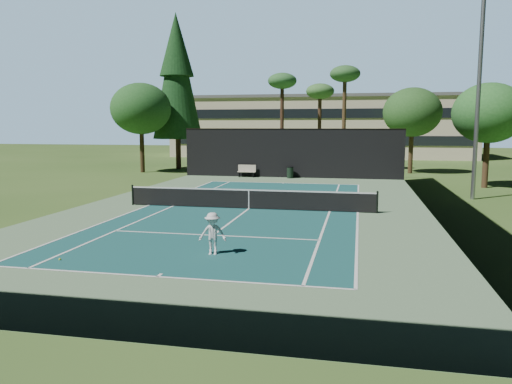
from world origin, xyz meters
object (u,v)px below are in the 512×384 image
tennis_ball_a (60,259)px  tennis_ball_d (211,196)px  player (213,234)px  trash_bin (290,172)px  tennis_net (249,198)px  park_bench (247,171)px  tennis_ball_c (257,203)px  tennis_ball_b (227,200)px

tennis_ball_a → tennis_ball_d: size_ratio=1.34×
player → trash_bin: bearing=84.1°
tennis_net → park_bench: size_ratio=8.60×
park_bench → tennis_ball_d: bearing=-88.0°
tennis_ball_c → tennis_ball_b: bearing=156.2°
tennis_ball_b → tennis_ball_d: (-1.42, 1.55, -0.01)m
tennis_ball_d → trash_bin: bearing=73.9°
tennis_ball_a → park_bench: size_ratio=0.05×
player → tennis_ball_a: bearing=-167.4°
tennis_ball_a → tennis_ball_d: tennis_ball_a is taller
tennis_ball_b → park_bench: (-1.81, 13.03, 0.51)m
tennis_ball_d → trash_bin: trash_bin is taller
tennis_ball_a → tennis_ball_b: bearing=82.0°
tennis_ball_c → trash_bin: (-0.04, 13.70, 0.45)m
tennis_net → tennis_ball_b: (-1.84, 2.63, -0.52)m
tennis_ball_b → tennis_ball_c: 2.07m
tennis_ball_b → park_bench: bearing=97.9°
tennis_ball_b → trash_bin: trash_bin is taller
tennis_ball_b → tennis_ball_a: bearing=-98.0°
tennis_ball_d → park_bench: size_ratio=0.04×
tennis_net → player: bearing=-84.9°
player → tennis_ball_c: 11.00m
player → tennis_ball_b: size_ratio=20.26×
tennis_ball_d → trash_bin: size_ratio=0.06×
tennis_ball_b → tennis_ball_c: size_ratio=1.11×
tennis_ball_a → tennis_ball_c: 13.19m
trash_bin → tennis_ball_a: bearing=-98.1°
tennis_net → tennis_ball_d: 5.32m
tennis_net → trash_bin: tennis_net is taller
tennis_ball_c → trash_bin: trash_bin is taller
park_bench → trash_bin: bearing=-2.7°
tennis_ball_c → tennis_ball_d: (-3.31, 2.39, -0.00)m
tennis_ball_a → tennis_ball_d: (0.47, 15.03, -0.01)m
park_bench → player: bearing=-79.8°
tennis_net → trash_bin: bearing=90.0°
tennis_ball_c → park_bench: (-3.70, 13.87, 0.52)m
tennis_ball_a → player: bearing=20.4°
park_bench → tennis_ball_a: bearing=-90.2°
trash_bin → tennis_net: bearing=-90.0°
tennis_net → tennis_ball_b: size_ratio=184.86×
tennis_ball_c → tennis_ball_d: bearing=144.2°
tennis_ball_b → trash_bin: (1.85, 12.86, 0.44)m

